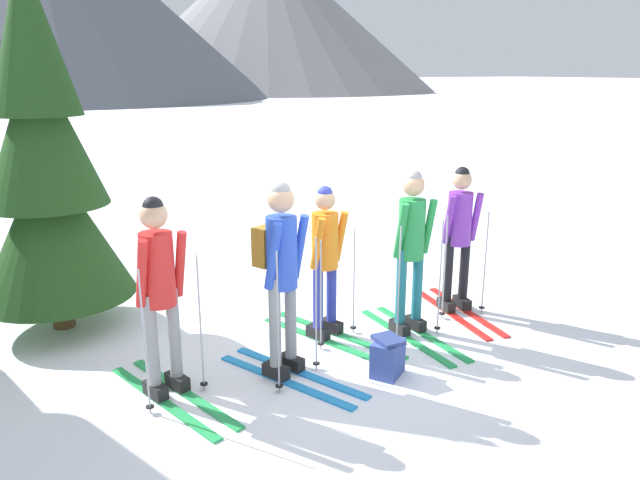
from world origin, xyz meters
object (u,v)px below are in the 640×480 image
skier_in_orange (326,258)px  backpack_on_snow_front (388,357)px  skier_in_red (160,289)px  skier_in_blue (281,268)px  skier_in_green (411,245)px  skier_in_purple (459,234)px  pine_tree_mid (45,167)px

skier_in_orange → backpack_on_snow_front: bearing=-83.3°
skier_in_red → skier_in_blue: size_ratio=0.97×
skier_in_green → skier_in_purple: bearing=17.4°
skier_in_blue → skier_in_orange: size_ratio=1.06×
skier_in_red → skier_in_orange: size_ratio=1.02×
skier_in_red → skier_in_blue: bearing=-7.2°
skier_in_orange → pine_tree_mid: pine_tree_mid is taller
skier_in_green → backpack_on_snow_front: skier_in_green is taller
skier_in_orange → skier_in_green: skier_in_green is taller
skier_in_green → skier_in_orange: bearing=159.1°
skier_in_green → pine_tree_mid: bearing=150.3°
skier_in_green → skier_in_red: bearing=-177.7°
skier_in_blue → skier_in_purple: size_ratio=1.07×
skier_in_blue → skier_in_green: size_ratio=1.03×
skier_in_purple → backpack_on_snow_front: size_ratio=4.33×
skier_in_red → skier_in_blue: (1.06, -0.13, 0.07)m
backpack_on_snow_front → skier_in_orange: bearing=96.7°
skier_in_green → pine_tree_mid: pine_tree_mid is taller
skier_in_orange → skier_in_purple: 1.72m
skier_in_blue → skier_in_green: skier_in_blue is taller
pine_tree_mid → skier_in_blue: bearing=-51.0°
skier_in_orange → backpack_on_snow_front: size_ratio=4.39×
skier_in_blue → skier_in_purple: (2.47, 0.51, -0.11)m
skier_in_green → skier_in_purple: skier_in_green is taller
skier_in_orange → skier_in_red: bearing=-166.6°
skier_in_red → backpack_on_snow_front: size_ratio=4.48×
skier_in_blue → skier_in_red: bearing=172.8°
skier_in_blue → skier_in_green: bearing=8.5°
skier_in_red → skier_in_purple: size_ratio=1.03×
skier_in_purple → pine_tree_mid: bearing=158.8°
pine_tree_mid → backpack_on_snow_front: bearing=-44.9°
skier_in_blue → skier_in_orange: 0.96m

